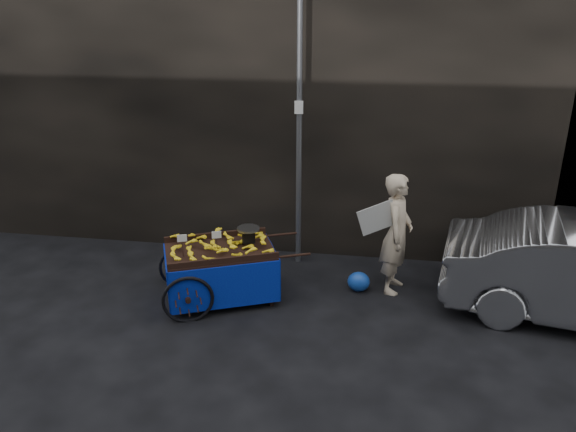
# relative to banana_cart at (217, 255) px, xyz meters

# --- Properties ---
(ground) EXTENTS (80.00, 80.00, 0.00)m
(ground) POSITION_rel_banana_cart_xyz_m (0.61, 0.02, -0.66)
(ground) COLOR black
(ground) RESTS_ON ground
(building_wall) EXTENTS (13.50, 2.00, 5.00)m
(building_wall) POSITION_rel_banana_cart_xyz_m (1.01, 2.62, 1.84)
(building_wall) COLOR black
(building_wall) RESTS_ON ground
(street_pole) EXTENTS (0.12, 0.10, 4.00)m
(street_pole) POSITION_rel_banana_cart_xyz_m (0.91, 1.32, 1.35)
(street_pole) COLOR slate
(street_pole) RESTS_ON ground
(banana_cart) EXTENTS (2.14, 1.55, 1.06)m
(banana_cart) POSITION_rel_banana_cart_xyz_m (0.00, 0.00, 0.00)
(banana_cart) COLOR black
(banana_cart) RESTS_ON ground
(vendor) EXTENTS (0.81, 0.69, 1.69)m
(vendor) POSITION_rel_banana_cart_xyz_m (2.35, 0.64, 0.19)
(vendor) COLOR beige
(vendor) RESTS_ON ground
(plastic_bag) EXTENTS (0.31, 0.25, 0.28)m
(plastic_bag) POSITION_rel_banana_cart_xyz_m (1.88, 0.51, -0.51)
(plastic_bag) COLOR #1643A9
(plastic_bag) RESTS_ON ground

